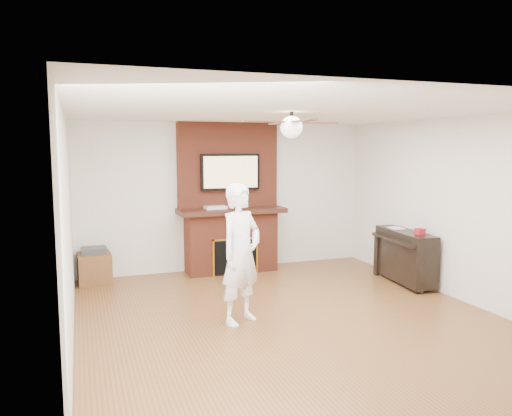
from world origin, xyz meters
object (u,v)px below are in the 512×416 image
object	(u,v)px
fireplace	(230,213)
side_table	(95,267)
piano	(405,255)
person	(241,254)

from	to	relation	value
fireplace	side_table	size ratio (longest dim) A/B	4.46
side_table	piano	distance (m)	4.78
side_table	piano	xyz separation A→B (m)	(4.50, -1.60, 0.18)
person	side_table	bearing A→B (deg)	93.96
side_table	fireplace	bearing A→B (deg)	-0.92
fireplace	piano	world-z (taller)	fireplace
fireplace	side_table	distance (m)	2.32
person	side_table	distance (m)	2.93
fireplace	piano	size ratio (longest dim) A/B	1.96
fireplace	piano	bearing A→B (deg)	-35.86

